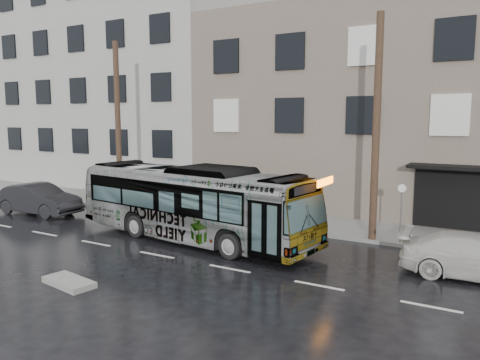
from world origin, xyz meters
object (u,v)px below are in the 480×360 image
object	(u,v)px
utility_pole_front	(376,129)
white_sedan	(479,257)
utility_pole_rear	(118,126)
bus	(192,203)
dark_sedan	(38,199)
sign_post	(401,213)

from	to	relation	value
utility_pole_front	white_sedan	xyz separation A→B (m)	(4.05, -2.59, -3.95)
utility_pole_rear	bus	xyz separation A→B (m)	(7.35, -3.32, -3.08)
dark_sedan	utility_pole_rear	bearing A→B (deg)	-45.47
bus	dark_sedan	size ratio (longest dim) A/B	2.29
utility_pole_rear	white_sedan	world-z (taller)	utility_pole_rear
sign_post	white_sedan	size ratio (longest dim) A/B	0.50
dark_sedan	utility_pole_front	bearing A→B (deg)	-83.23
utility_pole_rear	sign_post	xyz separation A→B (m)	(15.10, 0.00, -3.30)
white_sedan	dark_sedan	bearing A→B (deg)	87.48
bus	dark_sedan	world-z (taller)	bus
utility_pole_rear	sign_post	distance (m)	15.46
utility_pole_rear	bus	bearing A→B (deg)	-24.32
utility_pole_front	sign_post	world-z (taller)	utility_pole_front
bus	sign_post	bearing A→B (deg)	-59.47
utility_pole_front	sign_post	bearing A→B (deg)	0.00
utility_pole_front	bus	xyz separation A→B (m)	(-6.65, -3.32, -3.08)
bus	utility_pole_rear	bearing A→B (deg)	73.01
utility_pole_rear	bus	world-z (taller)	utility_pole_rear
utility_pole_front	utility_pole_rear	world-z (taller)	same
sign_post	white_sedan	xyz separation A→B (m)	(2.95, -2.59, -0.65)
white_sedan	dark_sedan	world-z (taller)	dark_sedan
utility_pole_front	bus	distance (m)	8.05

